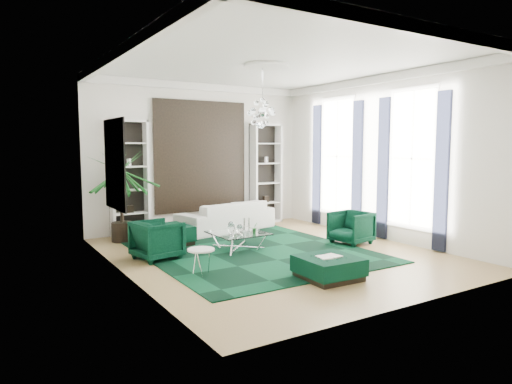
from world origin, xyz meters
TOP-DOWN VIEW (x-y plane):
  - floor at (0.00, 0.00)m, footprint 6.00×7.00m
  - ceiling at (0.00, 0.00)m, footprint 6.00×7.00m
  - wall_back at (0.00, 3.51)m, footprint 6.00×0.02m
  - wall_front at (0.00, -3.51)m, footprint 6.00×0.02m
  - wall_left at (-3.01, 0.00)m, footprint 0.02×7.00m
  - wall_right at (3.01, 0.00)m, footprint 0.02×7.00m
  - crown_molding at (0.00, 0.00)m, footprint 6.00×7.00m
  - ceiling_medallion at (0.00, 0.30)m, footprint 0.90×0.90m
  - tapestry at (0.00, 3.46)m, footprint 2.50×0.06m
  - shelving_left at (-1.95, 3.31)m, footprint 0.90×0.38m
  - shelving_right at (1.95, 3.31)m, footprint 0.90×0.38m
  - painting at (-2.97, 0.60)m, footprint 0.04×1.30m
  - window_near at (2.99, -0.90)m, footprint 0.03×1.10m
  - curtain_near_a at (2.96, -1.68)m, footprint 0.07×0.30m
  - curtain_near_b at (2.96, -0.12)m, footprint 0.07×0.30m
  - window_far at (2.99, 1.50)m, footprint 0.03×1.10m
  - curtain_far_a at (2.96, 0.72)m, footprint 0.07×0.30m
  - curtain_far_b at (2.96, 2.28)m, footprint 0.07×0.30m
  - rug at (-0.28, 0.49)m, footprint 4.20×5.00m
  - sofa at (0.35, 2.72)m, footprint 2.72×1.50m
  - armchair_left at (-2.16, 0.81)m, footprint 0.96×0.94m
  - armchair_right at (1.98, -0.13)m, footprint 0.91×0.89m
  - coffee_table at (-0.45, 0.66)m, footprint 1.09×1.09m
  - ottoman_side at (-1.56, 1.89)m, footprint 1.05×1.05m
  - ottoman_front at (-0.23, -1.94)m, footprint 0.94×0.94m
  - book at (-0.23, -1.94)m, footprint 0.40×0.27m
  - side_table at (-1.92, -0.65)m, footprint 0.50×0.50m
  - palm at (-2.29, 2.80)m, footprint 2.15×2.15m
  - chandelier at (-0.03, 0.40)m, footprint 0.91×0.91m
  - table_plant at (-0.19, 0.44)m, footprint 0.15×0.14m

SIDE VIEW (x-z plane):
  - floor at x=0.00m, z-range -0.02..0.00m
  - rug at x=-0.28m, z-range 0.00..0.02m
  - ottoman_front at x=-0.23m, z-range 0.00..0.37m
  - coffee_table at x=-0.45m, z-range 0.00..0.37m
  - ottoman_side at x=-1.56m, z-range 0.00..0.43m
  - side_table at x=-1.92m, z-range 0.00..0.44m
  - armchair_right at x=1.98m, z-range 0.00..0.73m
  - sofa at x=0.35m, z-range 0.00..0.75m
  - armchair_left at x=-2.16m, z-range 0.00..0.75m
  - book at x=-0.23m, z-range 0.37..0.39m
  - table_plant at x=-0.19m, z-range 0.37..0.59m
  - palm at x=-2.29m, z-range 0.00..2.66m
  - shelving_left at x=-1.95m, z-range 0.00..2.80m
  - shelving_right at x=1.95m, z-range 0.00..2.80m
  - curtain_near_a at x=2.96m, z-range 0.02..3.27m
  - curtain_near_b at x=2.96m, z-range 0.02..3.27m
  - curtain_far_a at x=2.96m, z-range 0.02..3.27m
  - curtain_far_b at x=2.96m, z-range 0.02..3.27m
  - painting at x=-2.97m, z-range 1.05..2.65m
  - wall_back at x=0.00m, z-range 0.00..3.80m
  - wall_front at x=0.00m, z-range 0.00..3.80m
  - wall_left at x=-3.01m, z-range 0.00..3.80m
  - wall_right at x=3.01m, z-range 0.00..3.80m
  - tapestry at x=0.00m, z-range 0.50..3.30m
  - window_near at x=2.99m, z-range 0.45..3.35m
  - window_far at x=2.99m, z-range 0.45..3.35m
  - chandelier at x=-0.03m, z-range 2.53..3.17m
  - crown_molding at x=0.00m, z-range 3.61..3.79m
  - ceiling_medallion at x=0.00m, z-range 3.75..3.79m
  - ceiling at x=0.00m, z-range 3.80..3.82m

